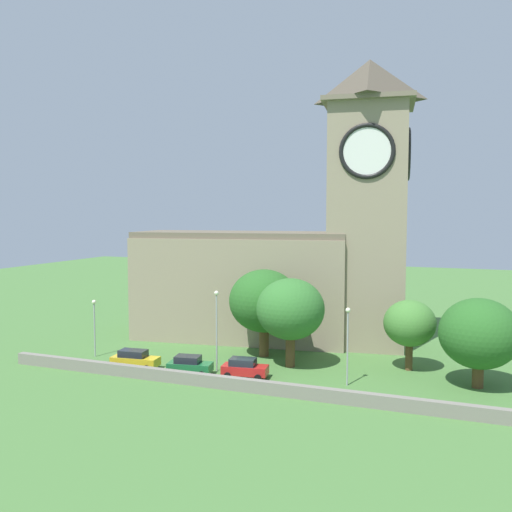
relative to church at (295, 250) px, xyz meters
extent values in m
plane|color=#477538|center=(0.21, -1.96, -10.84)|extent=(200.00, 200.00, 0.00)
cube|color=gray|center=(-6.43, -0.80, -4.70)|extent=(26.54, 12.69, 12.28)
cube|color=#675C4A|center=(-6.43, -0.80, 1.79)|extent=(26.44, 11.93, 0.70)
cube|color=gray|center=(8.34, 1.07, 2.77)|extent=(9.49, 9.49, 27.23)
cube|color=#736753|center=(8.34, 1.07, 16.64)|extent=(11.00, 11.00, 0.50)
pyramid|color=brown|center=(8.34, 1.07, 19.22)|extent=(9.96, 9.96, 4.67)
cylinder|color=white|center=(8.88, -3.20, 10.94)|extent=(5.41, 0.80, 5.43)
torus|color=black|center=(8.88, -3.20, 10.94)|extent=(5.94, 1.23, 5.92)
cylinder|color=white|center=(12.61, 1.61, 10.94)|extent=(0.80, 5.41, 5.43)
torus|color=black|center=(12.61, 1.61, 10.94)|extent=(1.23, 5.94, 5.92)
cube|color=gray|center=(0.21, -19.58, -10.29)|extent=(46.59, 0.70, 1.10)
cube|color=gold|center=(-11.10, -17.02, -10.09)|extent=(4.87, 2.19, 0.84)
cube|color=#1E232B|center=(-11.33, -17.04, -9.34)|extent=(2.78, 1.77, 0.66)
cylinder|color=black|center=(-9.59, -16.00, -10.51)|extent=(0.70, 0.38, 0.67)
cylinder|color=black|center=(-9.42, -17.70, -10.51)|extent=(0.70, 0.38, 0.67)
cylinder|color=black|center=(-12.78, -16.33, -10.51)|extent=(0.70, 0.38, 0.67)
cylinder|color=black|center=(-12.60, -18.04, -10.51)|extent=(0.70, 0.38, 0.67)
cube|color=#1E6B38|center=(-5.15, -16.86, -10.11)|extent=(4.38, 2.40, 0.81)
cube|color=#1E232B|center=(-5.36, -16.89, -9.39)|extent=(2.54, 1.90, 0.64)
cylinder|color=black|center=(-3.90, -15.76, -10.52)|extent=(0.69, 0.42, 0.65)
cylinder|color=black|center=(-3.62, -17.50, -10.52)|extent=(0.69, 0.42, 0.65)
cylinder|color=black|center=(-6.69, -16.21, -10.52)|extent=(0.69, 0.42, 0.65)
cylinder|color=black|center=(-6.41, -17.95, -10.52)|extent=(0.69, 0.42, 0.65)
cube|color=red|center=(0.09, -15.92, -10.10)|extent=(4.42, 2.28, 0.82)
cube|color=#1E232B|center=(-0.12, -15.95, -9.36)|extent=(2.55, 1.83, 0.65)
cylinder|color=black|center=(1.41, -14.87, -10.51)|extent=(0.69, 0.40, 0.66)
cylinder|color=black|center=(1.63, -16.60, -10.51)|extent=(0.69, 0.40, 0.66)
cylinder|color=black|center=(-1.45, -15.24, -10.51)|extent=(0.69, 0.40, 0.66)
cylinder|color=black|center=(-1.22, -16.97, -10.51)|extent=(0.69, 0.40, 0.66)
cylinder|color=#9EA0A5|center=(-17.65, -14.71, -8.02)|extent=(0.14, 0.14, 5.65)
sphere|color=#F4EFCC|center=(-17.65, -14.71, -4.97)|extent=(0.44, 0.44, 0.44)
cylinder|color=#9EA0A5|center=(-3.25, -14.94, -7.14)|extent=(0.14, 0.14, 7.40)
sphere|color=#F4EFCC|center=(-3.25, -14.94, -3.22)|extent=(0.44, 0.44, 0.44)
cylinder|color=#9EA0A5|center=(9.43, -14.84, -7.57)|extent=(0.14, 0.14, 6.54)
sphere|color=#F4EFCC|center=(9.43, -14.84, -4.08)|extent=(0.44, 0.44, 0.44)
cylinder|color=brown|center=(-0.90, -8.10, -9.25)|extent=(1.04, 1.04, 3.19)
ellipsoid|color=#286023|center=(-0.90, -8.10, -4.87)|extent=(7.42, 7.42, 6.68)
cylinder|color=brown|center=(14.06, -7.91, -9.47)|extent=(0.70, 0.70, 2.75)
ellipsoid|color=#427A33|center=(14.06, -7.91, -6.22)|extent=(5.00, 5.00, 4.50)
cylinder|color=brown|center=(2.92, -10.94, -9.21)|extent=(0.95, 0.95, 3.27)
ellipsoid|color=#33702D|center=(2.92, -10.94, -5.04)|extent=(6.76, 6.76, 6.09)
cylinder|color=brown|center=(20.23, -11.36, -9.72)|extent=(0.96, 0.96, 2.25)
ellipsoid|color=#286023|center=(20.23, -11.36, -6.02)|extent=(6.85, 6.85, 6.16)
camera|label=1|loc=(18.91, -62.15, 4.45)|focal=38.49mm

